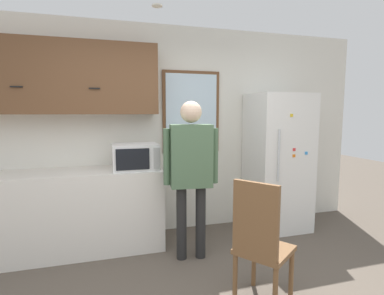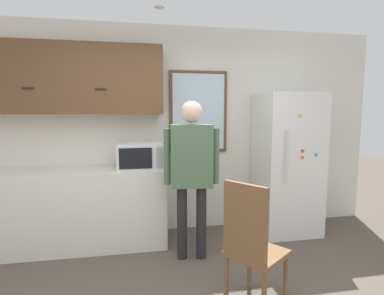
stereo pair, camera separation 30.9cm
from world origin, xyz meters
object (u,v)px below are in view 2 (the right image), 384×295
at_px(person, 192,164).
at_px(chair, 251,243).
at_px(refrigerator, 287,164).
at_px(microwave, 140,156).

xyz_separation_m(person, chair, (0.30, -0.96, -0.47)).
xyz_separation_m(person, refrigerator, (1.38, 0.52, -0.13)).
height_order(person, chair, person).
height_order(person, refrigerator, refrigerator).
bearing_deg(person, refrigerator, 27.69).
bearing_deg(chair, person, -18.84).
xyz_separation_m(microwave, refrigerator, (1.91, 0.06, -0.16)).
relative_size(person, chair, 1.61).
height_order(microwave, person, person).
height_order(refrigerator, chair, refrigerator).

